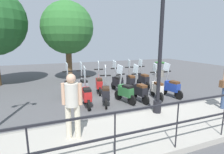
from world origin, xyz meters
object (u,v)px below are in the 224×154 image
object	(u,v)px
scooter_far_3	(99,84)
tree_distant	(67,28)
scooter_near_3	(125,91)
scooter_far_5	(69,87)
scooter_near_4	(106,93)
scooter_near_0	(171,87)
scooter_near_1	(157,88)
scooter_far_0	(143,79)
scooter_far_4	(83,85)
scooter_far_1	(131,80)
scooter_near_5	(86,95)
lamp_post_near	(160,49)
scooter_far_2	(117,82)
scooter_near_2	(140,90)
pedestrian_distant	(72,101)
potted_palm	(160,70)

from	to	relation	value
scooter_far_3	tree_distant	bearing A→B (deg)	27.94
scooter_near_3	scooter_far_5	distance (m)	2.54
scooter_near_4	scooter_far_3	distance (m)	1.63
scooter_near_0	tree_distant	bearing A→B (deg)	24.05
scooter_near_1	scooter_near_4	xyz separation A→B (m)	(0.10, 2.32, 0.00)
scooter_far_0	scooter_far_4	distance (m)	3.30
scooter_near_0	scooter_far_1	xyz separation A→B (m)	(1.83, 1.09, 0.00)
scooter_far_4	scooter_near_4	bearing A→B (deg)	-162.70
scooter_near_5	scooter_far_5	xyz separation A→B (m)	(1.45, 0.43, 0.00)
lamp_post_near	tree_distant	bearing A→B (deg)	15.65
scooter_near_0	scooter_far_2	xyz separation A→B (m)	(1.73, 1.89, 0.00)
tree_distant	scooter_near_2	size ratio (longest dim) A/B	3.15
scooter_far_5	scooter_near_1	bearing A→B (deg)	-120.54
pedestrian_distant	scooter_near_2	bearing A→B (deg)	147.22
tree_distant	scooter_far_3	distance (m)	4.51
lamp_post_near	scooter_near_1	xyz separation A→B (m)	(1.56, -1.10, -1.75)
scooter_near_1	scooter_far_0	xyz separation A→B (m)	(1.82, -0.43, 0.00)
scooter_far_3	scooter_far_5	distance (m)	1.42
scooter_far_5	scooter_near_2	bearing A→B (deg)	-128.49
scooter_near_2	scooter_far_2	world-z (taller)	same
scooter_near_0	scooter_near_5	xyz separation A→B (m)	(0.22, 3.82, 0.00)
scooter_near_1	pedestrian_distant	bearing A→B (deg)	130.28
scooter_near_5	scooter_far_2	world-z (taller)	same
scooter_far_0	scooter_far_4	xyz separation A→B (m)	(-0.16, 3.30, 0.00)
scooter_near_0	scooter_near_1	world-z (taller)	same
scooter_near_1	scooter_far_4	world-z (taller)	same
scooter_near_1	scooter_far_2	size ratio (longest dim) A/B	1.00
pedestrian_distant	scooter_near_5	distance (m)	2.53
pedestrian_distant	scooter_near_1	xyz separation A→B (m)	(2.12, -3.94, -0.60)
scooter_near_3	scooter_far_5	size ratio (longest dim) A/B	1.00
scooter_near_1	scooter_near_2	bearing A→B (deg)	105.94
scooter_near_0	scooter_near_4	size ratio (longest dim) A/B	1.00
pedestrian_distant	scooter_far_2	bearing A→B (deg)	166.94
pedestrian_distant	scooter_far_3	size ratio (longest dim) A/B	1.03
potted_palm	scooter_near_3	xyz separation A→B (m)	(-3.99, 4.72, 0.04)
potted_palm	scooter_near_3	world-z (taller)	scooter_near_3
scooter_far_4	scooter_far_5	size ratio (longest dim) A/B	1.00
scooter_far_1	scooter_far_5	size ratio (longest dim) A/B	1.00
scooter_near_4	scooter_far_1	size ratio (longest dim) A/B	1.00
tree_distant	scooter_near_3	bearing A→B (deg)	-163.76
scooter_far_5	scooter_far_0	bearing A→B (deg)	-92.79
scooter_far_0	scooter_far_4	size ratio (longest dim) A/B	1.00
scooter_near_3	scooter_near_1	bearing A→B (deg)	-109.80
lamp_post_near	scooter_far_4	size ratio (longest dim) A/B	3.04
scooter_near_0	scooter_far_4	distance (m)	4.00
lamp_post_near	scooter_far_0	xyz separation A→B (m)	(3.38, -1.54, -1.75)
lamp_post_near	pedestrian_distant	distance (m)	3.12
scooter_far_2	scooter_near_1	bearing A→B (deg)	-151.02
scooter_near_5	scooter_far_0	xyz separation A→B (m)	(1.64, -3.50, 0.00)
scooter_near_0	scooter_far_4	size ratio (longest dim) A/B	1.00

